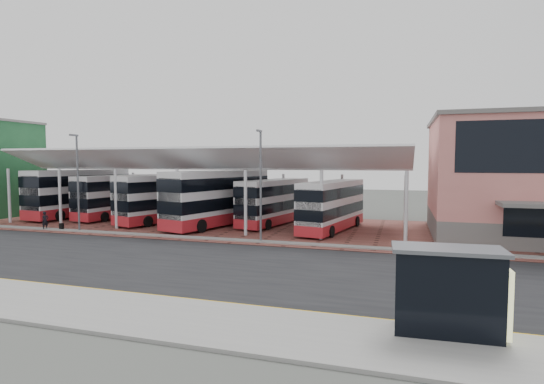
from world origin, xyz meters
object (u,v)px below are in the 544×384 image
Objects in this scene: pedestrian at (45,221)px; bus_0 at (80,193)px; bus_5 at (332,206)px; bus_shelter at (459,283)px; bus_2 at (168,198)px; bus_1 at (120,196)px; bus_4 at (274,202)px; bus_3 at (218,198)px.

bus_0 is at bearing 37.71° from pedestrian.
bus_5 reaches higher than bus_shelter.
bus_0 is at bearing -167.27° from bus_2.
bus_shelter is at bearing -30.29° from bus_1.
bus_2 is at bearing -5.12° from bus_1.
bus_1 is at bearing -168.21° from bus_4.
bus_4 is 19.82m from pedestrian.
bus_3 is (17.01, -1.98, 0.01)m from bus_0.
bus_3 is 14.73m from pedestrian.
bus_0 is 27.39m from bus_5.
bus_4 is at bearing 25.33° from bus_2.
bus_5 is 6.62× the size of pedestrian.
bus_4 is (4.61, 2.29, -0.41)m from bus_3.
pedestrian is (-17.66, -8.92, -1.28)m from bus_4.
bus_2 reaches higher than bus_5.
bus_2 is 3.07× the size of bus_shelter.
bus_0 reaches higher than bus_1.
bus_1 is 16.85m from bus_4.
bus_3 is 3.38× the size of bus_shelter.
pedestrian is (-0.81, -9.00, -1.41)m from bus_1.
bus_2 is 7.20× the size of pedestrian.
bus_1 reaches higher than bus_4.
bus_3 reaches higher than bus_2.
bus_0 is at bearing -171.24° from bus_3.
bus_shelter is (23.42, -21.51, -0.39)m from bus_2.
bus_0 is 1.18× the size of bus_5.
pedestrian is at bearing -152.24° from bus_5.
bus_2 reaches higher than pedestrian.
bus_1 is 1.05× the size of bus_5.
bus_0 is at bearing 144.21° from bus_shelter.
bus_4 is 6.07m from bus_5.
bus_2 reaches higher than bus_shelter.
bus_1 is 6.70m from bus_2.
bus_0 reaches higher than bus_5.
bus_0 is 1.18× the size of bus_4.
bus_1 is 37.74m from bus_shelter.
bus_2 reaches higher than bus_1.
bus_3 reaches higher than bus_5.
bus_shelter is at bearing -101.37° from pedestrian.
bus_2 is at bearing 134.61° from bus_shelter.
bus_0 is at bearing -167.10° from bus_4.
bus_5 is 24.39m from pedestrian.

